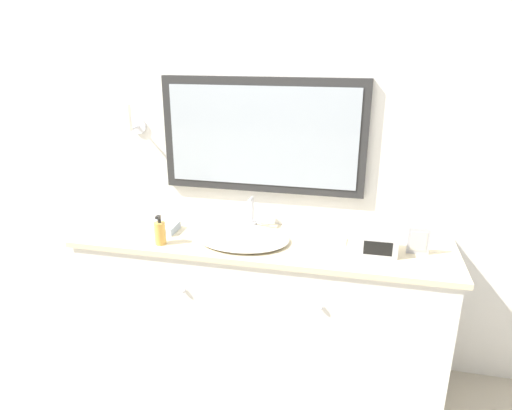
{
  "coord_description": "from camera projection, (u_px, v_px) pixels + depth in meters",
  "views": [
    {
      "loc": [
        0.48,
        -1.92,
        1.84
      ],
      "look_at": [
        -0.03,
        0.27,
        1.05
      ],
      "focal_mm": 32.0,
      "sensor_mm": 36.0,
      "label": 1
    }
  ],
  "objects": [
    {
      "name": "ground_plane",
      "position": [
        250.0,
        402.0,
        2.48
      ],
      "size": [
        14.0,
        14.0,
        0.0
      ],
      "primitive_type": "plane",
      "color": "#B2A893"
    },
    {
      "name": "wall_back",
      "position": [
        272.0,
        150.0,
        2.56
      ],
      "size": [
        8.0,
        0.18,
        2.55
      ],
      "color": "white",
      "rests_on": "ground_plane"
    },
    {
      "name": "vanity_counter",
      "position": [
        261.0,
        309.0,
        2.58
      ],
      "size": [
        2.02,
        0.52,
        0.85
      ],
      "color": "silver",
      "rests_on": "ground_plane"
    },
    {
      "name": "sink_basin",
      "position": [
        243.0,
        237.0,
        2.44
      ],
      "size": [
        0.5,
        0.43,
        0.18
      ],
      "color": "silver",
      "rests_on": "vanity_counter"
    },
    {
      "name": "soap_bottle",
      "position": [
        160.0,
        233.0,
        2.38
      ],
      "size": [
        0.06,
        0.06,
        0.16
      ],
      "color": "gold",
      "rests_on": "vanity_counter"
    },
    {
      "name": "appliance_box",
      "position": [
        378.0,
        243.0,
        2.28
      ],
      "size": [
        0.19,
        0.14,
        0.11
      ],
      "color": "#BCBCC1",
      "rests_on": "vanity_counter"
    },
    {
      "name": "picture_frame",
      "position": [
        419.0,
        241.0,
        2.27
      ],
      "size": [
        0.11,
        0.01,
        0.14
      ],
      "color": "#B2B2B7",
      "rests_on": "vanity_counter"
    },
    {
      "name": "hand_towel_near_sink",
      "position": [
        163.0,
        227.0,
        2.56
      ],
      "size": [
        0.15,
        0.14,
        0.04
      ],
      "color": "#A8B7C6",
      "rests_on": "vanity_counter"
    },
    {
      "name": "metal_tray",
      "position": [
        332.0,
        241.0,
        2.43
      ],
      "size": [
        0.15,
        0.1,
        0.01
      ],
      "color": "silver",
      "rests_on": "vanity_counter"
    }
  ]
}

